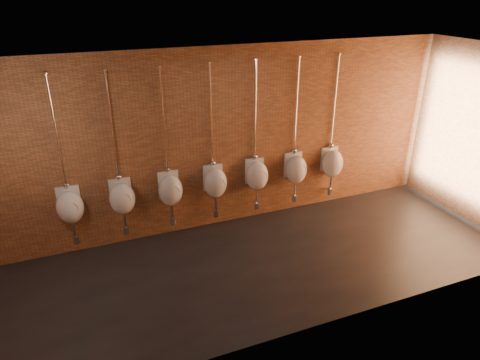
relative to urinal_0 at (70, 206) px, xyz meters
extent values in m
plane|color=black|center=(2.66, -1.35, -0.91)|extent=(8.50, 8.50, 0.00)
cube|color=black|center=(2.66, -1.35, 2.29)|extent=(8.50, 3.00, 0.04)
cube|color=#9F6239|center=(2.66, 0.15, 0.69)|extent=(8.50, 0.04, 3.20)
cube|color=#9F6239|center=(2.66, -2.85, 0.69)|extent=(8.50, 0.04, 3.20)
cube|color=#9F6239|center=(6.91, -1.35, 0.69)|extent=(0.04, 3.00, 3.20)
ellipsoid|color=white|center=(0.00, -0.01, -0.02)|extent=(0.43, 0.38, 0.55)
cube|color=white|center=(0.00, 0.13, 0.04)|extent=(0.35, 0.05, 0.49)
cylinder|color=#999999|center=(0.00, -0.15, 0.02)|extent=(0.24, 0.03, 0.24)
cylinder|color=silver|center=(0.00, 0.11, 1.15)|extent=(0.03, 0.03, 1.78)
sphere|color=silver|center=(0.00, 0.10, 0.32)|extent=(0.10, 0.10, 0.10)
cylinder|color=silver|center=(0.00, 0.11, 2.04)|extent=(0.07, 0.07, 0.01)
cylinder|color=silver|center=(0.00, -0.01, -0.39)|extent=(0.04, 0.04, 0.33)
cylinder|color=silver|center=(0.00, -0.01, -0.61)|extent=(0.10, 0.10, 0.13)
cylinder|color=silver|center=(0.00, 0.08, -0.61)|extent=(0.04, 0.18, 0.04)
ellipsoid|color=white|center=(0.80, -0.01, -0.02)|extent=(0.43, 0.38, 0.55)
cube|color=white|center=(0.80, 0.13, 0.04)|extent=(0.35, 0.05, 0.49)
cylinder|color=#999999|center=(0.80, -0.15, 0.02)|extent=(0.24, 0.03, 0.24)
cylinder|color=silver|center=(0.80, 0.11, 1.15)|extent=(0.03, 0.03, 1.78)
sphere|color=silver|center=(0.80, 0.10, 0.32)|extent=(0.10, 0.10, 0.10)
cylinder|color=silver|center=(0.80, 0.11, 2.04)|extent=(0.07, 0.07, 0.01)
cylinder|color=silver|center=(0.80, -0.01, -0.39)|extent=(0.04, 0.04, 0.33)
cylinder|color=silver|center=(0.80, -0.01, -0.61)|extent=(0.10, 0.10, 0.13)
cylinder|color=silver|center=(0.80, 0.08, -0.61)|extent=(0.04, 0.18, 0.04)
ellipsoid|color=white|center=(1.60, -0.01, -0.02)|extent=(0.43, 0.38, 0.55)
cube|color=white|center=(1.60, 0.13, 0.04)|extent=(0.35, 0.05, 0.49)
cylinder|color=#999999|center=(1.60, -0.15, 0.02)|extent=(0.24, 0.03, 0.24)
cylinder|color=silver|center=(1.60, 0.11, 1.15)|extent=(0.03, 0.03, 1.78)
sphere|color=silver|center=(1.60, 0.10, 0.32)|extent=(0.10, 0.10, 0.10)
cylinder|color=silver|center=(1.60, 0.11, 2.04)|extent=(0.07, 0.07, 0.01)
cylinder|color=silver|center=(1.60, -0.01, -0.39)|extent=(0.04, 0.04, 0.33)
cylinder|color=silver|center=(1.60, -0.01, -0.61)|extent=(0.10, 0.10, 0.13)
cylinder|color=silver|center=(1.60, 0.08, -0.61)|extent=(0.04, 0.18, 0.04)
ellipsoid|color=white|center=(2.40, -0.01, -0.02)|extent=(0.43, 0.38, 0.55)
cube|color=white|center=(2.40, 0.13, 0.04)|extent=(0.35, 0.05, 0.49)
cylinder|color=#999999|center=(2.40, -0.15, 0.02)|extent=(0.24, 0.03, 0.24)
cylinder|color=silver|center=(2.40, 0.11, 1.15)|extent=(0.03, 0.03, 1.78)
sphere|color=silver|center=(2.40, 0.10, 0.32)|extent=(0.10, 0.10, 0.10)
cylinder|color=silver|center=(2.40, 0.11, 2.04)|extent=(0.07, 0.07, 0.01)
cylinder|color=silver|center=(2.40, -0.01, -0.39)|extent=(0.04, 0.04, 0.33)
cylinder|color=silver|center=(2.40, -0.01, -0.61)|extent=(0.10, 0.10, 0.13)
cylinder|color=silver|center=(2.40, 0.08, -0.61)|extent=(0.04, 0.18, 0.04)
ellipsoid|color=white|center=(3.20, -0.01, -0.02)|extent=(0.43, 0.38, 0.55)
cube|color=white|center=(3.20, 0.13, 0.04)|extent=(0.35, 0.05, 0.49)
cylinder|color=#999999|center=(3.20, -0.15, 0.02)|extent=(0.24, 0.03, 0.24)
cylinder|color=silver|center=(3.20, 0.11, 1.15)|extent=(0.03, 0.03, 1.78)
sphere|color=silver|center=(3.20, 0.10, 0.32)|extent=(0.10, 0.10, 0.10)
cylinder|color=silver|center=(3.20, 0.11, 2.04)|extent=(0.07, 0.07, 0.01)
cylinder|color=silver|center=(3.20, -0.01, -0.39)|extent=(0.04, 0.04, 0.33)
cylinder|color=silver|center=(3.20, -0.01, -0.61)|extent=(0.10, 0.10, 0.13)
cylinder|color=silver|center=(3.20, 0.08, -0.61)|extent=(0.04, 0.18, 0.04)
ellipsoid|color=white|center=(4.00, -0.01, -0.02)|extent=(0.43, 0.38, 0.55)
cube|color=white|center=(4.00, 0.13, 0.04)|extent=(0.35, 0.05, 0.49)
cylinder|color=#999999|center=(4.00, -0.15, 0.02)|extent=(0.24, 0.03, 0.24)
cylinder|color=silver|center=(4.00, 0.11, 1.15)|extent=(0.03, 0.03, 1.78)
sphere|color=silver|center=(4.00, 0.10, 0.32)|extent=(0.10, 0.10, 0.10)
cylinder|color=silver|center=(4.00, 0.11, 2.04)|extent=(0.07, 0.07, 0.01)
cylinder|color=silver|center=(4.00, -0.01, -0.39)|extent=(0.04, 0.04, 0.33)
cylinder|color=silver|center=(4.00, -0.01, -0.61)|extent=(0.10, 0.10, 0.13)
cylinder|color=silver|center=(4.00, 0.08, -0.61)|extent=(0.04, 0.18, 0.04)
ellipsoid|color=white|center=(4.80, -0.01, -0.02)|extent=(0.43, 0.38, 0.55)
cube|color=white|center=(4.80, 0.13, 0.04)|extent=(0.35, 0.05, 0.49)
cylinder|color=#999999|center=(4.80, -0.15, 0.02)|extent=(0.24, 0.03, 0.24)
cylinder|color=silver|center=(4.80, 0.11, 1.15)|extent=(0.03, 0.03, 1.78)
sphere|color=silver|center=(4.80, 0.10, 0.32)|extent=(0.10, 0.10, 0.10)
cylinder|color=silver|center=(4.80, 0.11, 2.04)|extent=(0.07, 0.07, 0.01)
cylinder|color=silver|center=(4.80, -0.01, -0.39)|extent=(0.04, 0.04, 0.33)
cylinder|color=silver|center=(4.80, -0.01, -0.61)|extent=(0.10, 0.10, 0.13)
cylinder|color=silver|center=(4.80, 0.08, -0.61)|extent=(0.04, 0.18, 0.04)
camera|label=1|loc=(0.30, -6.46, 3.19)|focal=32.00mm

